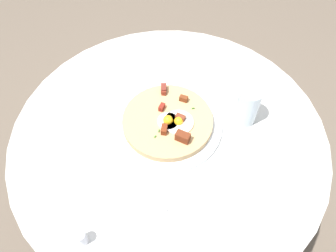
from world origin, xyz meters
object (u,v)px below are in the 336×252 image
(dining_table, at_px, (169,163))
(water_glass, at_px, (247,106))
(pizza_plate, at_px, (167,125))
(bread_plate, at_px, (271,157))
(knife, at_px, (166,245))
(salt_shaker, at_px, (81,238))
(breakfast_pizza, at_px, (168,121))
(fork, at_px, (182,244))

(dining_table, height_order, water_glass, water_glass)
(pizza_plate, height_order, bread_plate, pizza_plate)
(dining_table, height_order, knife, knife)
(dining_table, bearing_deg, salt_shaker, -40.10)
(dining_table, bearing_deg, bread_plate, 67.95)
(breakfast_pizza, xyz_separation_m, bread_plate, (0.14, 0.27, -0.02))
(pizza_plate, relative_size, breakfast_pizza, 1.22)
(pizza_plate, xyz_separation_m, salt_shaker, (0.31, -0.24, 0.02))
(pizza_plate, distance_m, fork, 0.35)
(salt_shaker, bearing_deg, breakfast_pizza, 142.54)
(dining_table, xyz_separation_m, breakfast_pizza, (-0.03, 0.00, 0.20))
(breakfast_pizza, relative_size, bread_plate, 1.44)
(pizza_plate, bearing_deg, knife, -6.62)
(dining_table, distance_m, salt_shaker, 0.42)
(pizza_plate, bearing_deg, fork, -0.75)
(salt_shaker, bearing_deg, bread_plate, 108.62)
(water_glass, bearing_deg, salt_shaker, -56.12)
(knife, bearing_deg, pizza_plate, -3.38)
(water_glass, relative_size, salt_shaker, 2.67)
(knife, height_order, water_glass, water_glass)
(knife, bearing_deg, salt_shaker, 83.31)
(dining_table, relative_size, knife, 5.13)
(water_glass, distance_m, salt_shaker, 0.57)
(breakfast_pizza, xyz_separation_m, knife, (0.35, -0.04, -0.02))
(bread_plate, xyz_separation_m, salt_shaker, (0.17, -0.51, 0.02))
(dining_table, relative_size, pizza_plate, 2.87)
(dining_table, distance_m, fork, 0.37)
(bread_plate, bearing_deg, pizza_plate, -117.23)
(breakfast_pizza, bearing_deg, water_glass, 90.42)
(dining_table, xyz_separation_m, knife, (0.32, -0.04, 0.18))
(bread_plate, bearing_deg, salt_shaker, -71.38)
(fork, xyz_separation_m, salt_shaker, (-0.04, -0.23, 0.02))
(pizza_plate, distance_m, water_glass, 0.24)
(breakfast_pizza, relative_size, knife, 1.47)
(dining_table, distance_m, pizza_plate, 0.18)
(water_glass, bearing_deg, pizza_plate, -89.86)
(breakfast_pizza, bearing_deg, pizza_plate, -121.75)
(dining_table, height_order, fork, fork)
(knife, bearing_deg, breakfast_pizza, -3.69)
(knife, xyz_separation_m, salt_shaker, (-0.03, -0.20, 0.02))
(bread_plate, xyz_separation_m, fork, (0.21, -0.28, 0.00))
(bread_plate, xyz_separation_m, water_glass, (-0.14, -0.04, 0.06))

